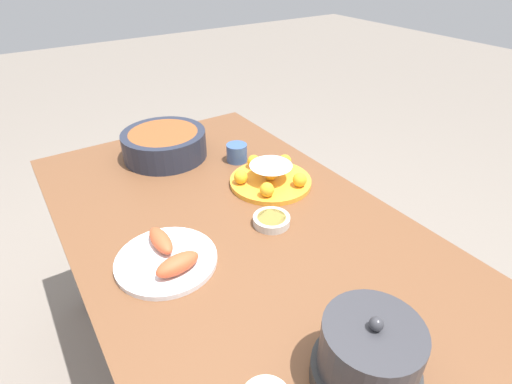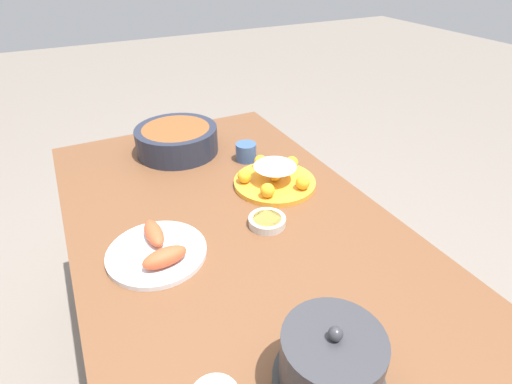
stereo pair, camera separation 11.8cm
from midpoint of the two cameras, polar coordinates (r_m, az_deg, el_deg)
The scene contains 8 objects.
ground_plane at distance 1.65m, azimuth -4.07°, elevation -25.01°, with size 12.00×12.00×0.00m, color slate.
dining_table at distance 1.17m, azimuth -5.25°, elevation -8.40°, with size 1.48×0.86×0.72m.
cake_plate at distance 1.29m, azimuth -0.58°, elevation 2.09°, with size 0.26×0.26×0.08m.
serving_bowl at distance 1.49m, azimuth -15.19°, elevation 6.63°, with size 0.30×0.30×0.10m.
sauce_bowl at distance 1.11m, azimuth -0.81°, elevation -4.12°, with size 0.10×0.10×0.02m.
seafood_platter at distance 1.03m, azimuth -15.82°, elevation -9.20°, with size 0.25×0.25×0.06m.
cup_near at distance 1.43m, azimuth -5.15°, elevation 5.54°, with size 0.07×0.07×0.06m.
warming_pot at distance 0.76m, azimuth 11.14°, elevation -22.34°, with size 0.19×0.19×0.17m.
Camera 1 is at (-0.76, 0.45, 1.40)m, focal length 28.00 mm.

